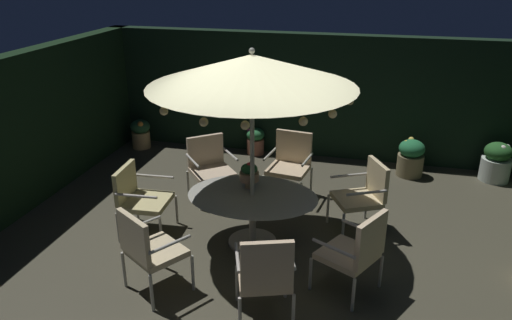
# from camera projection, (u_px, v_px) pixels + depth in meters

# --- Properties ---
(ground_plane) EXTENTS (7.91, 7.48, 0.02)m
(ground_plane) POSITION_uv_depth(u_px,v_px,m) (266.00, 251.00, 6.39)
(ground_plane) COLOR #423F30
(hedge_backdrop_rear) EXTENTS (7.91, 0.30, 2.26)m
(hedge_backdrop_rear) POSITION_uv_depth(u_px,v_px,m) (310.00, 95.00, 9.18)
(hedge_backdrop_rear) COLOR black
(hedge_backdrop_rear) RESTS_ON ground_plane
(patio_dining_table) EXTENTS (1.68, 1.28, 0.70)m
(patio_dining_table) POSITION_uv_depth(u_px,v_px,m) (252.00, 204.00, 6.36)
(patio_dining_table) COLOR #BCB1A4
(patio_dining_table) RESTS_ON ground_plane
(patio_umbrella) EXTENTS (2.48, 2.48, 2.55)m
(patio_umbrella) POSITION_uv_depth(u_px,v_px,m) (252.00, 71.00, 5.70)
(patio_umbrella) COLOR #B2B4A7
(patio_umbrella) RESTS_ON ground_plane
(centerpiece_planter) EXTENTS (0.25, 0.25, 0.35)m
(centerpiece_planter) POSITION_uv_depth(u_px,v_px,m) (249.00, 174.00, 6.43)
(centerpiece_planter) COLOR tan
(centerpiece_planter) RESTS_ON patio_dining_table
(patio_chair_north) EXTENTS (0.71, 0.66, 1.01)m
(patio_chair_north) POSITION_uv_depth(u_px,v_px,m) (290.00, 161.00, 7.68)
(patio_chair_north) COLOR #B3B5A3
(patio_chair_north) RESTS_ON ground_plane
(patio_chair_northeast) EXTENTS (0.88, 0.87, 0.95)m
(patio_chair_northeast) POSITION_uv_depth(u_px,v_px,m) (210.00, 164.00, 7.66)
(patio_chair_northeast) COLOR #BAB6AC
(patio_chair_northeast) RESTS_ON ground_plane
(patio_chair_east) EXTENTS (0.66, 0.69, 0.95)m
(patio_chair_east) POSITION_uv_depth(u_px,v_px,m) (139.00, 195.00, 6.62)
(patio_chair_east) COLOR #BAB2A5
(patio_chair_east) RESTS_ON ground_plane
(patio_chair_southeast) EXTENTS (0.81, 0.80, 1.02)m
(patio_chair_southeast) POSITION_uv_depth(u_px,v_px,m) (148.00, 247.00, 5.37)
(patio_chair_southeast) COLOR #B7B6AA
(patio_chair_southeast) RESTS_ON ground_plane
(patio_chair_south) EXTENTS (0.72, 0.72, 1.04)m
(patio_chair_south) POSITION_uv_depth(u_px,v_px,m) (265.00, 273.00, 4.92)
(patio_chair_south) COLOR #B9B3A9
(patio_chair_south) RESTS_ON ground_plane
(patio_chair_southwest) EXTENTS (0.80, 0.81, 1.00)m
(patio_chair_southwest) POSITION_uv_depth(u_px,v_px,m) (357.00, 249.00, 5.39)
(patio_chair_southwest) COLOR #BBB5AB
(patio_chair_southwest) RESTS_ON ground_plane
(patio_chair_west) EXTENTS (0.81, 0.80, 0.99)m
(patio_chair_west) POSITION_uv_depth(u_px,v_px,m) (364.00, 192.00, 6.67)
(patio_chair_west) COLOR #B8B4AB
(patio_chair_west) RESTS_ON ground_plane
(potted_plant_right_near) EXTENTS (0.34, 0.34, 0.51)m
(potted_plant_right_near) POSITION_uv_depth(u_px,v_px,m) (256.00, 140.00, 9.44)
(potted_plant_right_near) COLOR #A6604D
(potted_plant_right_near) RESTS_ON ground_plane
(potted_plant_back_center) EXTENTS (0.38, 0.38, 0.58)m
(potted_plant_back_center) POSITION_uv_depth(u_px,v_px,m) (141.00, 133.00, 9.73)
(potted_plant_back_center) COLOR tan
(potted_plant_back_center) RESTS_ON ground_plane
(potted_plant_back_right) EXTENTS (0.44, 0.44, 0.65)m
(potted_plant_back_right) POSITION_uv_depth(u_px,v_px,m) (411.00, 158.00, 8.48)
(potted_plant_back_right) COLOR olive
(potted_plant_back_right) RESTS_ON ground_plane
(potted_plant_back_left) EXTENTS (0.48, 0.48, 0.67)m
(potted_plant_back_left) POSITION_uv_depth(u_px,v_px,m) (496.00, 162.00, 8.29)
(potted_plant_back_left) COLOR silver
(potted_plant_back_left) RESTS_ON ground_plane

